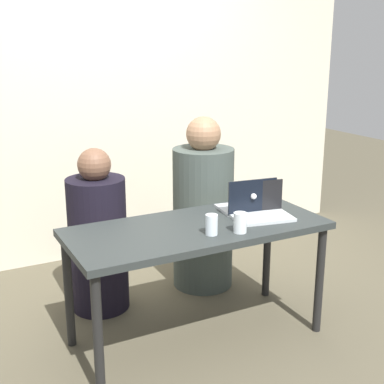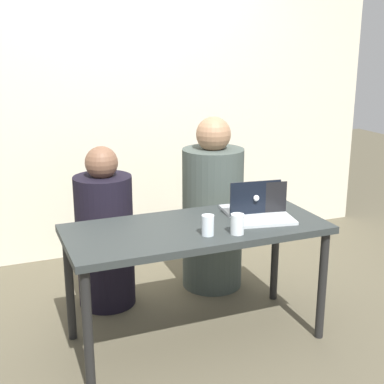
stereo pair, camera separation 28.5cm
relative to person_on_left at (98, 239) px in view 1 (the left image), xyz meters
The scene contains 9 objects.
ground_plane 0.88m from the person_on_left, 58.74° to the right, with size 12.00×12.00×0.00m, color brown.
back_wall 1.30m from the person_on_left, 67.89° to the left, with size 4.50×0.10×2.57m, color beige.
desk 0.76m from the person_on_left, 58.74° to the right, with size 1.47×0.64×0.71m.
person_on_left is the anchor object (origin of this frame).
person_on_right 0.77m from the person_on_left, ahead, with size 0.49×0.49×1.22m.
laptop_front_right 1.07m from the person_on_left, 40.92° to the right, with size 0.37×0.27×0.20m.
laptop_back_right 0.99m from the person_on_left, 34.60° to the right, with size 0.34×0.27×0.21m.
water_glass_center 0.93m from the person_on_left, 64.15° to the right, with size 0.07×0.07×0.11m.
water_glass_right 1.03m from the person_on_left, 57.20° to the right, with size 0.07×0.07×0.11m.
Camera 1 is at (-1.34, -2.50, 1.71)m, focal length 50.00 mm.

